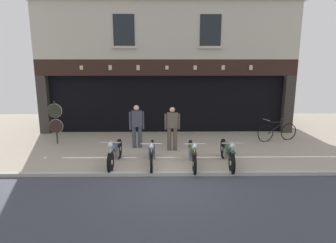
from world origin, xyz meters
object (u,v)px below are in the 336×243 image
Objects in this scene: advert_board_near at (210,90)px; salesman_left at (137,124)px; motorcycle_center_right at (228,152)px; motorcycle_left at (115,152)px; motorcycle_center_left at (152,153)px; leaning_bicycle at (277,132)px; tyre_sign_pole at (56,119)px; shopkeeper_center at (172,127)px; motorcycle_center at (192,153)px.

salesman_left is at bearing -140.39° from advert_board_near.
motorcycle_center_right is 1.28× the size of salesman_left.
motorcycle_center_right reaches higher than motorcycle_left.
advert_board_near is (2.48, 4.49, 1.53)m from motorcycle_center_left.
leaning_bicycle is (2.69, 2.86, -0.05)m from motorcycle_center_right.
motorcycle_left is 3.52m from motorcycle_center_right.
advert_board_near reaches higher than motorcycle_left.
tyre_sign_pole is (-6.23, 2.51, 0.57)m from motorcycle_center_right.
advert_board_near is at bearing -123.97° from shopkeeper_center.
motorcycle_center_right is (3.52, -0.07, 0.00)m from motorcycle_left.
salesman_left is 0.93× the size of leaning_bicycle.
motorcycle_center is at bearing 106.85° from shopkeeper_center.
advert_board_near is at bearing -89.98° from motorcycle_center_right.
leaning_bicycle reaches higher than motorcycle_left.
shopkeeper_center reaches higher than motorcycle_left.
motorcycle_center_right is at bearing -176.84° from motorcycle_center.
advert_board_near is at bearing -127.15° from motorcycle_left.
salesman_left reaches higher than motorcycle_center_left.
motorcycle_center_left is 2.01× the size of advert_board_near.
motorcycle_center_right is 2.04× the size of advert_board_near.
leaning_bicycle reaches higher than motorcycle_center_right.
advert_board_near is at bearing 43.06° from leaning_bicycle.
salesman_left is at bearing 85.35° from leaning_bicycle.
shopkeeper_center is at bearing -11.11° from tyre_sign_pole.
shopkeeper_center is (-1.68, 1.62, 0.45)m from motorcycle_center_right.
motorcycle_center_right is 2.38m from shopkeeper_center.
salesman_left is (0.52, 1.88, 0.47)m from motorcycle_left.
motorcycle_left is at bearing -2.29° from motorcycle_center_left.
motorcycle_center_left is 0.99× the size of motorcycle_center_right.
salesman_left reaches higher than motorcycle_center.
salesman_left is 1.36m from shopkeeper_center.
motorcycle_left is at bearing -42.00° from tyre_sign_pole.
motorcycle_center is 4.99m from advert_board_near.
tyre_sign_pole is at bearing -13.37° from shopkeeper_center.
shopkeeper_center is at bearing 92.14° from leaning_bicycle.
motorcycle_center_left is at bearing 105.43° from leaning_bicycle.
motorcycle_center is 1.14× the size of leaning_bicycle.
advert_board_near reaches higher than salesman_left.
salesman_left is 1.01× the size of shopkeeper_center.
motorcycle_center_left is 1.26× the size of salesman_left.
advert_board_near reaches higher than motorcycle_center_right.
shopkeeper_center is at bearing -121.71° from advert_board_near.
motorcycle_left is 0.94× the size of motorcycle_center_right.
shopkeeper_center is at bearing -42.39° from motorcycle_center_right.
shopkeeper_center is at bearing -70.56° from motorcycle_center.
shopkeeper_center is at bearing -114.59° from motorcycle_center_left.
shopkeeper_center reaches higher than motorcycle_center_right.
advert_board_near reaches higher than motorcycle_center_left.
leaning_bicycle is at bearing -166.46° from shopkeeper_center.
tyre_sign_pole reaches higher than motorcycle_center_right.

